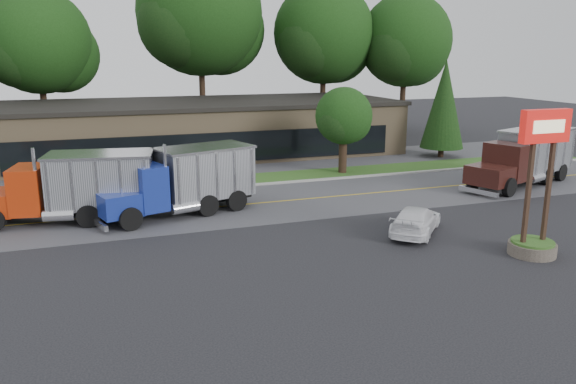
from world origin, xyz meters
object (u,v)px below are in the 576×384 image
dump_truck_red (77,186)px  rally_car (416,220)px  bilo_sign (536,207)px  dump_truck_maroon (526,156)px  dump_truck_blue (186,179)px

dump_truck_red → rally_car: (14.61, -7.09, -1.18)m
bilo_sign → dump_truck_maroon: 13.89m
dump_truck_maroon → rally_car: (-11.95, -6.55, -1.19)m
bilo_sign → rally_car: bilo_sign is taller
dump_truck_blue → dump_truck_maroon: bearing=162.4°
dump_truck_maroon → dump_truck_red: bearing=-22.1°
dump_truck_red → dump_truck_blue: 5.24m
bilo_sign → rally_car: bearing=126.4°
dump_truck_blue → rally_car: bearing=127.1°
bilo_sign → rally_car: (-3.00, 4.06, -1.40)m
bilo_sign → dump_truck_red: 20.85m
dump_truck_blue → rally_car: size_ratio=1.96×
bilo_sign → dump_truck_red: bearing=147.6°
dump_truck_blue → dump_truck_maroon: same height
bilo_sign → rally_car: size_ratio=1.39×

